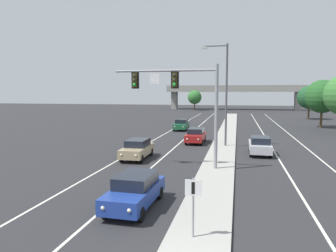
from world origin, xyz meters
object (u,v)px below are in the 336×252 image
at_px(median_sign_post, 193,199).
at_px(car_oncoming_tan, 137,149).
at_px(car_oncoming_blue, 135,190).
at_px(car_receding_silver, 260,145).
at_px(car_oncoming_red, 196,135).
at_px(overhead_signal_mast, 182,94).
at_px(tree_far_right_c, 309,97).
at_px(tree_far_left_b, 195,97).
at_px(street_lamp_median, 224,89).
at_px(car_oncoming_green, 181,124).
at_px(tree_far_right_b, 322,97).

xyz_separation_m(median_sign_post, car_oncoming_tan, (-6.51, 13.45, -0.77)).
height_order(car_oncoming_blue, car_receding_silver, same).
bearing_deg(car_oncoming_red, car_oncoming_blue, -90.86).
height_order(median_sign_post, car_receding_silver, median_sign_post).
xyz_separation_m(overhead_signal_mast, car_oncoming_blue, (-0.87, -8.03, -4.52)).
xyz_separation_m(tree_far_right_c, tree_far_left_b, (-27.00, 27.73, -0.48)).
height_order(street_lamp_median, car_oncoming_green, street_lamp_median).
bearing_deg(tree_far_right_c, car_oncoming_red, -117.83).
relative_size(car_oncoming_green, tree_far_left_b, 0.74).
bearing_deg(tree_far_right_c, overhead_signal_mast, -110.93).
bearing_deg(median_sign_post, car_oncoming_red, 97.21).
xyz_separation_m(car_oncoming_blue, car_oncoming_tan, (-3.35, 10.64, 0.00)).
xyz_separation_m(median_sign_post, car_oncoming_blue, (-3.16, 2.81, -0.77)).
bearing_deg(overhead_signal_mast, street_lamp_median, 76.03).
xyz_separation_m(car_oncoming_tan, tree_far_right_c, (22.08, 44.07, 3.65)).
height_order(car_oncoming_tan, tree_far_right_b, tree_far_right_b).
bearing_deg(car_receding_silver, overhead_signal_mast, -130.81).
xyz_separation_m(street_lamp_median, tree_far_left_b, (-11.59, 64.57, -1.81)).
xyz_separation_m(overhead_signal_mast, tree_far_right_c, (17.86, 46.69, -0.87)).
distance_m(car_receding_silver, tree_far_right_b, 26.41).
xyz_separation_m(median_sign_post, tree_far_right_c, (15.57, 57.52, 2.89)).
xyz_separation_m(street_lamp_median, car_oncoming_green, (-6.56, 13.07, -4.97)).
distance_m(median_sign_post, street_lamp_median, 21.11).
xyz_separation_m(car_oncoming_red, car_receding_silver, (6.35, -5.09, 0.00)).
distance_m(tree_far_left_b, tree_far_right_b, 50.76).
bearing_deg(street_lamp_median, car_oncoming_tan, -132.67).
height_order(car_oncoming_red, car_receding_silver, same).
relative_size(car_oncoming_tan, car_oncoming_green, 1.00).
xyz_separation_m(car_oncoming_tan, tree_far_left_b, (-4.92, 71.80, 3.17)).
bearing_deg(car_receding_silver, street_lamp_median, 136.53).
height_order(tree_far_right_c, tree_far_right_b, tree_far_right_b).
relative_size(car_oncoming_red, car_receding_silver, 1.00).
bearing_deg(car_oncoming_tan, median_sign_post, -64.18).
relative_size(car_oncoming_tan, tree_far_right_c, 0.66).
distance_m(overhead_signal_mast, tree_far_left_b, 74.99).
bearing_deg(car_oncoming_tan, overhead_signal_mast, -31.81).
height_order(car_oncoming_red, tree_far_right_c, tree_far_right_c).
bearing_deg(street_lamp_median, car_oncoming_blue, -100.51).
bearing_deg(street_lamp_median, median_sign_post, -90.44).
distance_m(overhead_signal_mast, tree_far_right_b, 34.66).
bearing_deg(tree_far_right_b, tree_far_left_b, 120.19).
bearing_deg(overhead_signal_mast, tree_far_left_b, 97.00).
height_order(street_lamp_median, car_oncoming_red, street_lamp_median).
xyz_separation_m(overhead_signal_mast, car_receding_silver, (5.78, 6.69, -4.52)).
height_order(car_oncoming_tan, car_oncoming_green, same).
xyz_separation_m(car_receding_silver, tree_far_right_b, (10.61, 23.85, 4.00)).
relative_size(overhead_signal_mast, tree_far_right_b, 1.00).
distance_m(overhead_signal_mast, car_oncoming_tan, 6.71).
bearing_deg(car_oncoming_blue, car_oncoming_green, 95.98).
height_order(street_lamp_median, car_receding_silver, street_lamp_median).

